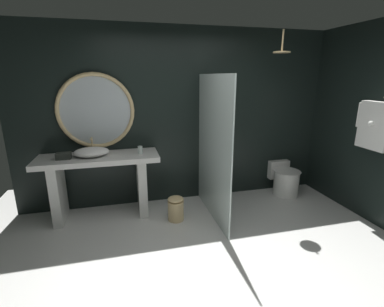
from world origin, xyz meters
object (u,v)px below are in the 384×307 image
at_px(toilet, 284,180).
at_px(tumbler_cup, 140,150).
at_px(hanging_bathrobe, 376,124).
at_px(tissue_box, 63,156).
at_px(waste_bin, 176,208).
at_px(vessel_sink, 91,152).
at_px(rain_shower_head, 282,51).
at_px(round_wall_mirror, 96,111).

bearing_deg(toilet, tumbler_cup, -178.19).
bearing_deg(tumbler_cup, hanging_bathrobe, -18.42).
bearing_deg(tissue_box, waste_bin, -13.33).
bearing_deg(toilet, hanging_bathrobe, -62.76).
xyz_separation_m(tissue_box, toilet, (3.31, 0.09, -0.67)).
distance_m(vessel_sink, tissue_box, 0.34).
bearing_deg(vessel_sink, toilet, 0.64).
height_order(tissue_box, rain_shower_head, rain_shower_head).
xyz_separation_m(tumbler_cup, hanging_bathrobe, (2.87, -0.96, 0.39)).
height_order(tissue_box, round_wall_mirror, round_wall_mirror).
bearing_deg(toilet, vessel_sink, -179.36).
relative_size(toilet, waste_bin, 1.73).
bearing_deg(rain_shower_head, tumbler_cup, 173.91).
relative_size(tissue_box, toilet, 0.31).
distance_m(tumbler_cup, round_wall_mirror, 0.81).
bearing_deg(tissue_box, vessel_sink, 9.77).
xyz_separation_m(vessel_sink, tumbler_cup, (0.64, -0.04, -0.00)).
bearing_deg(rain_shower_head, toilet, 33.68).
relative_size(rain_shower_head, hanging_bathrobe, 0.45).
bearing_deg(tumbler_cup, rain_shower_head, -6.09).
bearing_deg(rain_shower_head, tissue_box, 176.29).
relative_size(rain_shower_head, toilet, 0.51).
bearing_deg(hanging_bathrobe, toilet, 117.24).
bearing_deg(tumbler_cup, waste_bin, -39.76).
bearing_deg(tumbler_cup, vessel_sink, 176.35).
height_order(rain_shower_head, waste_bin, rain_shower_head).
relative_size(vessel_sink, tissue_box, 2.54).
height_order(vessel_sink, tissue_box, vessel_sink).
relative_size(tumbler_cup, tissue_box, 0.60).
bearing_deg(round_wall_mirror, tissue_box, -143.23).
height_order(rain_shower_head, toilet, rain_shower_head).
relative_size(round_wall_mirror, waste_bin, 3.07).
bearing_deg(rain_shower_head, vessel_sink, 174.51).
relative_size(tissue_box, waste_bin, 0.53).
relative_size(tumbler_cup, round_wall_mirror, 0.10).
height_order(hanging_bathrobe, toilet, hanging_bathrobe).
bearing_deg(hanging_bathrobe, tissue_box, 166.27).
relative_size(tumbler_cup, hanging_bathrobe, 0.16).
distance_m(vessel_sink, round_wall_mirror, 0.57).
bearing_deg(hanging_bathrobe, round_wall_mirror, 159.92).
bearing_deg(tissue_box, rain_shower_head, -3.71).
relative_size(round_wall_mirror, rain_shower_head, 3.50).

